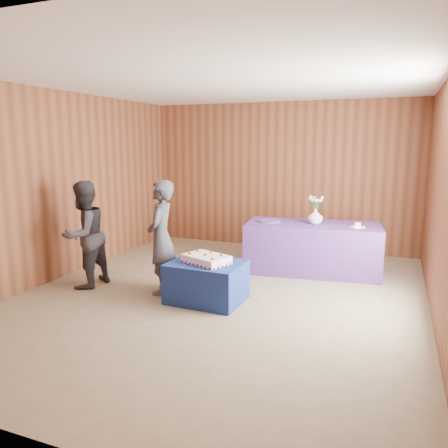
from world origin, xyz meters
The scene contains 13 objects.
ground centered at (0.00, 0.00, 0.00)m, with size 6.00×6.00×0.00m, color gray.
room_shell centered at (0.00, 0.00, 1.80)m, with size 5.04×6.04×2.72m.
cake_table centered at (-0.10, -0.18, 0.25)m, with size 0.90×0.70×0.50m, color navy.
serving_table centered at (0.89, 1.60, 0.38)m, with size 2.00×0.90×0.75m, color #643289.
sheet_cake centered at (-0.09, -0.20, 0.55)m, with size 0.67×0.56×0.13m.
vase centered at (0.92, 1.60, 0.87)m, with size 0.22×0.22×0.23m, color silver.
flower_spray centered at (0.92, 1.60, 1.13)m, with size 0.22×0.22×0.17m.
platter centered at (0.22, 1.54, 0.76)m, with size 0.35×0.35×0.02m, color #5D4D9A.
plate centered at (1.55, 1.55, 0.76)m, with size 0.20×0.20×0.01m, color white.
cake_slice centered at (1.55, 1.55, 0.79)m, with size 0.08×0.07×0.08m.
knife centered at (1.66, 1.39, 0.75)m, with size 0.26×0.02×0.00m, color silver.
guest_left centered at (-0.78, -0.09, 0.75)m, with size 0.55×0.36×1.50m, color #3A3A44.
guest_right centered at (-1.88, -0.27, 0.73)m, with size 0.71×0.55×1.46m, color #36353F.
Camera 1 is at (2.03, -4.96, 1.96)m, focal length 35.00 mm.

